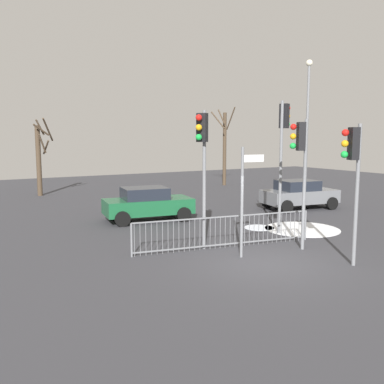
{
  "coord_description": "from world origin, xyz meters",
  "views": [
    {
      "loc": [
        -7.94,
        -9.37,
        3.67
      ],
      "look_at": [
        -0.82,
        2.85,
        1.82
      ],
      "focal_mm": 39.8,
      "sensor_mm": 36.0,
      "label": 1
    }
  ],
  "objects": [
    {
      "name": "traffic_light_mid_right",
      "position": [
        -0.84,
        2.16,
        3.3
      ],
      "size": [
        0.5,
        0.43,
        4.5
      ],
      "rotation": [
        0.0,
        0.0,
        2.16
      ],
      "color": "slate",
      "rests_on": "ground"
    },
    {
      "name": "bare_tree_left",
      "position": [
        -2.83,
        18.2,
        2.43
      ],
      "size": [
        1.36,
        1.57,
        4.79
      ],
      "color": "#473828",
      "rests_on": "ground"
    },
    {
      "name": "snow_patch_kerb",
      "position": [
        2.91,
        3.85,
        0.01
      ],
      "size": [
        1.22,
        1.22,
        0.01
      ],
      "primitive_type": "cylinder",
      "color": "silver",
      "rests_on": "ground"
    },
    {
      "name": "snow_patch_island",
      "position": [
        4.23,
        2.78,
        0.01
      ],
      "size": [
        2.95,
        2.95,
        0.01
      ],
      "primitive_type": "cylinder",
      "color": "white",
      "rests_on": "ground"
    },
    {
      "name": "traffic_light_foreground_right",
      "position": [
        1.91,
        0.62,
        3.1
      ],
      "size": [
        0.52,
        0.41,
        4.23
      ],
      "rotation": [
        0.0,
        0.0,
        1.09
      ],
      "color": "slate",
      "rests_on": "ground"
    },
    {
      "name": "direction_sign_post",
      "position": [
        -0.2,
        0.82,
        1.88
      ],
      "size": [
        0.79,
        0.13,
        3.37
      ],
      "rotation": [
        0.0,
        0.0,
        -0.09
      ],
      "color": "slate",
      "rests_on": "ground"
    },
    {
      "name": "bare_tree_centre",
      "position": [
        10.39,
        17.23,
        2.96
      ],
      "size": [
        1.46,
        1.49,
        5.87
      ],
      "color": "#473828",
      "rests_on": "ground"
    },
    {
      "name": "traffic_light_foreground_left",
      "position": [
        1.89,
        -1.41,
        2.95
      ],
      "size": [
        0.53,
        0.4,
        4.03
      ],
      "rotation": [
        0.0,
        0.0,
        1.13
      ],
      "color": "slate",
      "rests_on": "ground"
    },
    {
      "name": "car_grey_near",
      "position": [
        7.61,
        6.46,
        0.77
      ],
      "size": [
        4.01,
        2.39,
        1.47
      ],
      "rotation": [
        0.0,
        0.0,
        -0.15
      ],
      "color": "slate",
      "rests_on": "ground"
    },
    {
      "name": "pedestrian_guard_railing",
      "position": [
        -0.04,
        1.99,
        0.55
      ],
      "size": [
        6.28,
        1.12,
        1.07
      ],
      "rotation": [
        0.0,
        0.0,
        -0.17
      ],
      "color": "slate",
      "rests_on": "ground"
    },
    {
      "name": "car_green_trailing",
      "position": [
        -0.36,
        7.53,
        0.77
      ],
      "size": [
        4.0,
        2.38,
        1.47
      ],
      "rotation": [
        0.0,
        0.0,
        -0.14
      ],
      "color": "#195933",
      "rests_on": "ground"
    },
    {
      "name": "street_lamp",
      "position": [
        9.54,
        7.97,
        4.7
      ],
      "size": [
        0.36,
        0.36,
        7.82
      ],
      "color": "slate",
      "rests_on": "ground"
    },
    {
      "name": "ground_plane",
      "position": [
        0.0,
        0.0,
        0.0
      ],
      "size": [
        60.0,
        60.0,
        0.0
      ],
      "primitive_type": "plane",
      "color": "#38383D"
    },
    {
      "name": "traffic_light_rear_left",
      "position": [
        3.05,
        2.73,
        3.64
      ],
      "size": [
        0.55,
        0.37,
        4.98
      ],
      "rotation": [
        0.0,
        0.0,
        5.04
      ],
      "color": "slate",
      "rests_on": "ground"
    }
  ]
}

